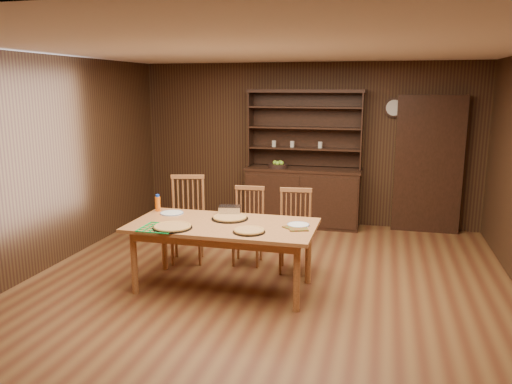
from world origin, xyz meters
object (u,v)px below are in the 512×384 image
(chair_left, at_px, (188,216))
(chair_right, at_px, (295,227))
(juice_bottle, at_px, (158,203))
(chair_center, at_px, (248,223))
(dining_table, at_px, (223,230))
(china_hutch, at_px, (303,189))

(chair_left, xyz_separation_m, chair_right, (1.41, -0.01, -0.05))
(juice_bottle, bearing_deg, chair_center, 30.24)
(chair_left, relative_size, chair_right, 1.10)
(dining_table, height_order, chair_left, chair_left)
(china_hutch, height_order, juice_bottle, china_hutch)
(china_hutch, distance_m, chair_right, 2.03)
(china_hutch, height_order, dining_table, china_hutch)
(china_hutch, distance_m, chair_left, 2.33)
(dining_table, relative_size, juice_bottle, 9.93)
(china_hutch, bearing_deg, chair_center, -101.72)
(china_hutch, height_order, chair_center, china_hutch)
(chair_right, height_order, juice_bottle, chair_right)
(dining_table, xyz_separation_m, chair_left, (-0.75, 0.81, -0.09))
(juice_bottle, bearing_deg, chair_left, 67.80)
(china_hutch, xyz_separation_m, chair_right, (0.23, -2.02, -0.06))
(dining_table, xyz_separation_m, juice_bottle, (-0.94, 0.34, 0.17))
(dining_table, distance_m, chair_center, 0.93)
(chair_left, bearing_deg, chair_center, -7.52)
(chair_right, bearing_deg, dining_table, -135.97)
(dining_table, height_order, chair_right, chair_right)
(chair_right, bearing_deg, juice_bottle, -170.49)
(dining_table, bearing_deg, juice_bottle, 159.80)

